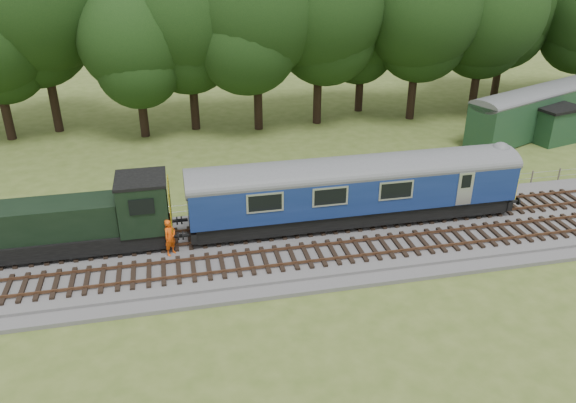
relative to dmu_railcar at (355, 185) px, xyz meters
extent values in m
plane|color=#495D22|center=(-2.75, -1.40, -2.61)|extent=(120.00, 120.00, 0.00)
cube|color=#4C4C4F|center=(-2.75, -1.40, -2.43)|extent=(70.00, 7.00, 0.35)
cube|color=brown|center=(-2.75, -0.72, -2.12)|extent=(66.50, 0.07, 0.14)
cube|color=brown|center=(-2.75, 0.72, -2.12)|extent=(66.50, 0.07, 0.14)
cube|color=brown|center=(-2.75, -3.72, -2.12)|extent=(66.50, 0.07, 0.14)
cube|color=brown|center=(-2.75, -2.28, -2.12)|extent=(66.50, 0.07, 0.14)
cube|color=black|center=(-0.01, 0.00, -1.55)|extent=(17.46, 2.52, 0.85)
cube|color=navy|center=(-0.01, 0.00, -0.12)|extent=(18.00, 2.80, 2.05)
cube|color=yellow|center=(9.01, 0.00, -0.50)|extent=(0.06, 2.74, 1.30)
cube|color=black|center=(5.99, 0.00, -1.75)|extent=(2.60, 2.00, 0.55)
cube|color=black|center=(-6.01, 0.00, -1.75)|extent=(2.60, 2.00, 0.55)
cube|color=black|center=(-14.41, 0.00, -1.60)|extent=(8.73, 2.39, 0.85)
cube|color=black|center=(-15.61, 0.00, -0.35)|extent=(6.30, 2.08, 1.70)
cube|color=black|center=(-11.21, 0.00, 0.05)|extent=(2.40, 2.55, 2.60)
cube|color=#9A1A0B|center=(-10.03, 0.00, -1.55)|extent=(0.25, 2.60, 0.55)
cube|color=yellow|center=(-9.89, 0.00, -0.15)|extent=(0.06, 2.55, 2.30)
imported|color=#EE500C|center=(-10.03, -1.36, -1.29)|extent=(0.82, 0.82, 1.93)
cube|color=#1C3E26|center=(19.70, 12.22, -0.81)|extent=(14.92, 8.24, 3.40)
cube|color=#1C3E26|center=(19.59, 10.60, -1.27)|extent=(3.88, 3.88, 2.67)
cube|color=black|center=(19.59, 10.60, 0.17)|extent=(4.27, 4.27, 0.21)
camera|label=1|loc=(-9.43, -26.35, 12.53)|focal=35.00mm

